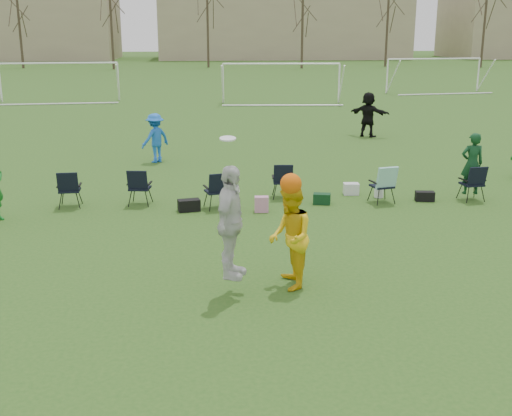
{
  "coord_description": "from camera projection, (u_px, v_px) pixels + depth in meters",
  "views": [
    {
      "loc": [
        -1.08,
        -8.54,
        4.47
      ],
      "look_at": [
        -0.09,
        2.96,
        1.25
      ],
      "focal_mm": 45.0,
      "sensor_mm": 36.0,
      "label": 1
    }
  ],
  "objects": [
    {
      "name": "goal_left",
      "position": [
        59.0,
        71.0,
        40.77
      ],
      "size": [
        7.39,
        0.76,
        2.46
      ],
      "rotation": [
        0.0,
        0.0,
        0.09
      ],
      "color": "white",
      "rests_on": "ground"
    },
    {
      "name": "center_contest",
      "position": [
        263.0,
        229.0,
        11.07
      ],
      "size": [
        1.83,
        1.38,
        2.8
      ],
      "color": "silver",
      "rests_on": "ground"
    },
    {
      "name": "building_row",
      "position": [
        248.0,
        19.0,
        100.55
      ],
      "size": [
        126.0,
        16.0,
        13.0
      ],
      "color": "tan",
      "rests_on": "ground"
    },
    {
      "name": "ground",
      "position": [
        279.0,
        343.0,
        9.49
      ],
      "size": [
        260.0,
        260.0,
        0.0
      ],
      "primitive_type": "plane",
      "color": "#275219",
      "rests_on": "ground"
    },
    {
      "name": "fielder_black",
      "position": [
        368.0,
        114.0,
        27.43
      ],
      "size": [
        1.74,
        1.55,
        1.92
      ],
      "primitive_type": "imported",
      "rotation": [
        0.0,
        0.0,
        2.47
      ],
      "color": "black",
      "rests_on": "ground"
    },
    {
      "name": "sideline_setup",
      "position": [
        298.0,
        183.0,
        17.03
      ],
      "size": [
        11.35,
        1.85,
        1.82
      ],
      "color": "#103A1D",
      "rests_on": "ground"
    },
    {
      "name": "tree_line",
      "position": [
        210.0,
        24.0,
        75.16
      ],
      "size": [
        110.28,
        3.28,
        11.4
      ],
      "color": "#382B21",
      "rests_on": "ground"
    },
    {
      "name": "goal_right",
      "position": [
        434.0,
        66.0,
        46.76
      ],
      "size": [
        7.35,
        1.14,
        2.46
      ],
      "rotation": [
        0.0,
        0.0,
        0.14
      ],
      "color": "white",
      "rests_on": "ground"
    },
    {
      "name": "goal_mid",
      "position": [
        281.0,
        72.0,
        40.01
      ],
      "size": [
        7.4,
        0.63,
        2.46
      ],
      "rotation": [
        0.0,
        0.0,
        -0.07
      ],
      "color": "white",
      "rests_on": "ground"
    },
    {
      "name": "fielder_blue",
      "position": [
        155.0,
        138.0,
        22.15
      ],
      "size": [
        1.24,
        1.2,
        1.7
      ],
      "primitive_type": "imported",
      "rotation": [
        0.0,
        0.0,
        3.86
      ],
      "color": "blue",
      "rests_on": "ground"
    }
  ]
}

